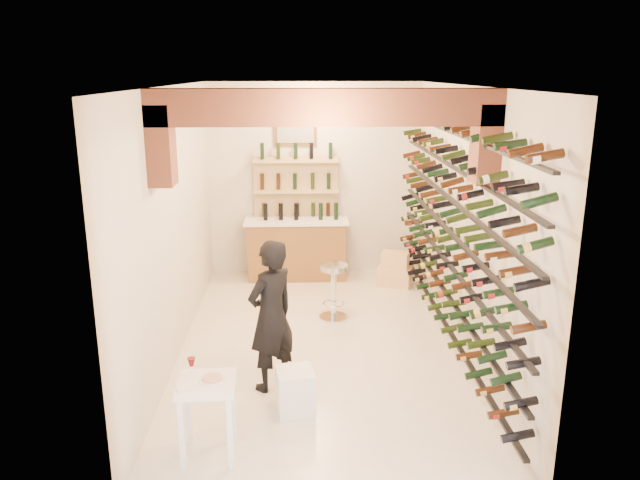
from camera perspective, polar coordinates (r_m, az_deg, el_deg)
The scene contains 11 objects.
ground at distance 7.93m, azimuth 0.08°, elevation -9.67°, with size 6.00×6.00×0.00m, color silver.
room_shell at distance 7.01m, azimuth 0.18°, elevation 6.28°, with size 3.52×6.02×3.21m.
wine_rack at distance 7.62m, azimuth 11.67°, elevation 1.32°, with size 0.32×5.70×2.56m.
back_counter at distance 10.22m, azimuth -2.18°, elevation -0.66°, with size 1.70×0.62×1.29m.
back_shelving at distance 10.30m, azimuth -2.22°, elevation 3.11°, with size 1.40×0.31×2.73m.
tasting_table at distance 5.67m, azimuth -10.44°, elevation -13.96°, with size 0.53×0.53×0.90m.
white_stool at distance 6.42m, azimuth -2.32°, elevation -13.82°, with size 0.37×0.37×0.46m, color white.
person at distance 6.64m, azimuth -4.54°, elevation -7.01°, with size 0.61×0.40×1.68m, color black.
chrome_barstool at distance 8.55m, azimuth 1.28°, elevation -4.44°, with size 0.41×0.41×0.79m.
crate_lower at distance 10.03m, azimuth 6.94°, elevation -3.33°, with size 0.52×0.37×0.31m, color #E9BE80.
crate_upper at distance 9.95m, azimuth 7.00°, elevation -1.80°, with size 0.42×0.29×0.24m, color #E9BE80.
Camera 1 is at (-0.29, -7.18, 3.37)m, focal length 34.50 mm.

